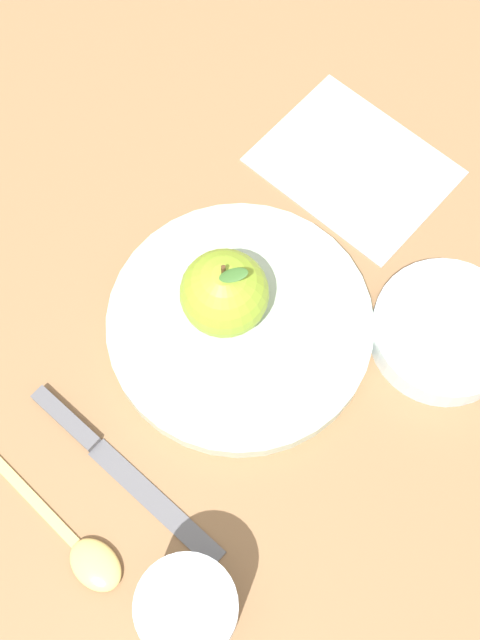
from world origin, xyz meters
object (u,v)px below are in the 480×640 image
at_px(dinner_plate, 240,324).
at_px(spoon, 77,545).
at_px(knife, 108,458).
at_px(linen_napkin, 354,166).
at_px(cup, 189,608).
at_px(side_bowl, 445,330).
at_px(apple, 224,293).

xyz_separation_m(dinner_plate, spoon, (0.00, -0.23, -0.01)).
relative_size(knife, linen_napkin, 1.20).
height_order(cup, linen_napkin, cup).
height_order(side_bowl, spoon, side_bowl).
height_order(knife, spoon, spoon).
xyz_separation_m(knife, spoon, (0.02, -0.07, 0.00)).
bearing_deg(linen_napkin, cup, -75.24).
bearing_deg(dinner_plate, side_bowl, 31.94).
relative_size(cup, linen_napkin, 0.45).
xyz_separation_m(cup, spoon, (-0.10, -0.01, -0.04)).
relative_size(cup, knife, 0.38).
distance_m(side_bowl, spoon, 0.36).
xyz_separation_m(side_bowl, cup, (-0.05, -0.31, 0.03)).
bearing_deg(apple, linen_napkin, 87.11).
height_order(dinner_plate, side_bowl, side_bowl).
xyz_separation_m(dinner_plate, cup, (0.10, -0.22, 0.03)).
bearing_deg(side_bowl, dinner_plate, -148.06).
xyz_separation_m(spoon, linen_napkin, (-0.01, 0.43, -0.00)).
bearing_deg(knife, linen_napkin, 87.19).
bearing_deg(side_bowl, cup, -98.57).
relative_size(side_bowl, spoon, 0.69).
bearing_deg(spoon, dinner_plate, 90.16).
relative_size(apple, cup, 1.13).
distance_m(dinner_plate, spoon, 0.23).
xyz_separation_m(apple, spoon, (0.02, -0.23, -0.05)).
relative_size(side_bowl, linen_napkin, 0.73).
bearing_deg(knife, apple, 87.30).
height_order(dinner_plate, apple, apple).
xyz_separation_m(side_bowl, spoon, (-0.15, -0.32, -0.01)).
height_order(apple, spoon, apple).
bearing_deg(knife, dinner_plate, 81.65).
relative_size(spoon, linen_napkin, 1.06).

